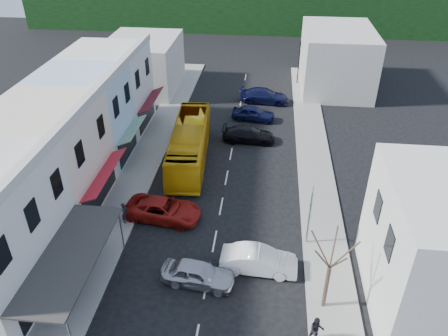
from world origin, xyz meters
TOP-DOWN VIEW (x-y plane):
  - ground at (0.00, 0.00)m, footprint 120.00×120.00m
  - sidewalk_left at (-7.50, 10.00)m, footprint 3.00×52.00m
  - sidewalk_right at (7.50, 10.00)m, footprint 3.00×52.00m
  - shopfront_row at (-12.49, 5.00)m, footprint 8.25×30.00m
  - distant_block_left at (-12.00, 27.00)m, footprint 8.00×10.00m
  - distant_block_right at (11.00, 30.00)m, footprint 8.00×12.00m
  - bus at (-3.54, 10.53)m, footprint 3.30×11.75m
  - car_silver at (-0.51, -3.87)m, footprint 4.59×2.33m
  - car_white at (3.10, -2.38)m, footprint 4.48×2.00m
  - car_red at (-4.02, 2.13)m, footprint 4.81×2.47m
  - car_black_near at (1.45, 14.60)m, footprint 4.54×1.93m
  - car_navy_mid at (1.65, 19.35)m, footprint 4.59×2.34m
  - car_navy_far at (2.65, 24.12)m, footprint 4.61×2.14m
  - pedestrian_left at (-6.62, 1.23)m, footprint 0.47×0.64m
  - pedestrian_right at (6.30, -7.35)m, footprint 0.74×0.50m
  - direction_sign at (6.25, 0.46)m, footprint 0.73×1.96m
  - street_tree at (6.93, -4.92)m, footprint 2.74×2.74m
  - traffic_signal at (6.60, 30.39)m, footprint 0.55×1.09m

SIDE VIEW (x-z plane):
  - ground at x=0.00m, z-range 0.00..0.00m
  - sidewalk_left at x=-7.50m, z-range 0.00..0.15m
  - sidewalk_right at x=7.50m, z-range 0.00..0.15m
  - car_silver at x=-0.51m, z-range 0.00..1.40m
  - car_white at x=3.10m, z-range 0.00..1.40m
  - car_red at x=-4.02m, z-range 0.00..1.40m
  - car_black_near at x=1.45m, z-range 0.00..1.40m
  - car_navy_mid at x=1.65m, z-range 0.00..1.40m
  - car_navy_far at x=2.65m, z-range 0.00..1.40m
  - pedestrian_left at x=-6.62m, z-range 0.15..1.85m
  - pedestrian_right at x=6.30m, z-range 0.15..1.85m
  - bus at x=-3.54m, z-range 0.00..3.10m
  - direction_sign at x=6.25m, z-range 0.00..4.24m
  - traffic_signal at x=6.60m, z-range 0.00..5.44m
  - distant_block_left at x=-12.00m, z-range 0.00..6.00m
  - street_tree at x=6.93m, z-range 0.00..6.25m
  - distant_block_right at x=11.00m, z-range 0.00..7.00m
  - shopfront_row at x=-12.49m, z-range 0.00..8.00m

